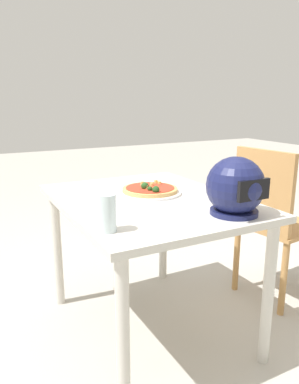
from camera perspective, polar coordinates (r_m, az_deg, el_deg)
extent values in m
plane|color=#B2ADA3|center=(2.07, -0.08, -20.11)|extent=(14.00, 14.00, 0.00)
cube|color=beige|center=(1.77, -0.08, -1.45)|extent=(0.81, 1.04, 0.03)
cylinder|color=beige|center=(2.43, 2.11, -5.80)|extent=(0.05, 0.05, 0.67)
cylinder|color=beige|center=(2.19, -13.98, -8.51)|extent=(0.05, 0.05, 0.67)
cylinder|color=beige|center=(1.76, 17.74, -14.72)|extent=(0.05, 0.05, 0.67)
cylinder|color=beige|center=(1.41, -4.11, -21.83)|extent=(0.05, 0.05, 0.67)
cylinder|color=white|center=(1.86, 0.08, -0.08)|extent=(0.31, 0.31, 0.01)
cylinder|color=tan|center=(1.85, 0.08, 0.37)|extent=(0.27, 0.27, 0.02)
cylinder|color=red|center=(1.85, 0.08, 0.69)|extent=(0.24, 0.24, 0.00)
sphere|color=#234C1E|center=(1.76, 0.98, 0.37)|extent=(0.04, 0.04, 0.04)
sphere|color=#234C1E|center=(1.83, -0.71, 0.92)|extent=(0.04, 0.04, 0.04)
sphere|color=#234C1E|center=(1.79, 0.07, 0.50)|extent=(0.02, 0.02, 0.02)
cylinder|color=#E0D172|center=(1.92, 1.54, 1.45)|extent=(0.02, 0.02, 0.01)
cylinder|color=#E0D172|center=(1.89, 0.35, 1.21)|extent=(0.02, 0.02, 0.01)
cylinder|color=#E0D172|center=(1.94, 0.99, 1.62)|extent=(0.03, 0.03, 0.02)
cylinder|color=#E0D172|center=(1.89, -1.12, 1.33)|extent=(0.02, 0.02, 0.02)
cylinder|color=#E0D172|center=(1.82, -0.51, 0.78)|extent=(0.02, 0.02, 0.02)
sphere|color=#191E4C|center=(1.54, 13.03, 0.92)|extent=(0.24, 0.24, 0.24)
cylinder|color=#191E4C|center=(1.57, 12.81, -2.98)|extent=(0.20, 0.20, 0.02)
cube|color=black|center=(1.46, 15.70, 0.29)|extent=(0.15, 0.02, 0.08)
cylinder|color=silver|center=(1.33, -6.59, -3.22)|extent=(0.07, 0.07, 0.14)
cube|color=#B7844C|center=(2.33, 19.45, -4.81)|extent=(0.44, 0.44, 0.02)
cube|color=#B7844C|center=(2.12, 16.99, 0.18)|extent=(0.07, 0.38, 0.45)
cylinder|color=#B7844C|center=(2.63, 18.29, -7.77)|extent=(0.04, 0.04, 0.43)
cylinder|color=#B7844C|center=(2.38, 13.21, -9.73)|extent=(0.04, 0.04, 0.43)
cylinder|color=#B7844C|center=(2.19, 19.88, -12.42)|extent=(0.04, 0.04, 0.43)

